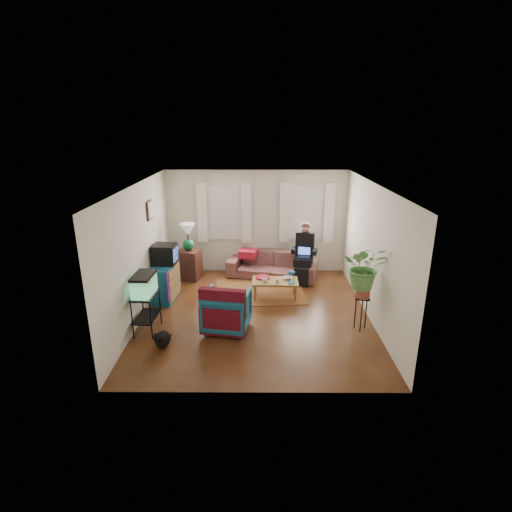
{
  "coord_description": "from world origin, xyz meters",
  "views": [
    {
      "loc": [
        0.04,
        -7.31,
        3.68
      ],
      "look_at": [
        0.0,
        0.4,
        1.1
      ],
      "focal_mm": 28.0,
      "sensor_mm": 36.0,
      "label": 1
    }
  ],
  "objects_px": {
    "sofa": "(272,261)",
    "armchair": "(227,309)",
    "side_table": "(189,264)",
    "plant_stand": "(361,313)",
    "dresser": "(165,282)",
    "aquarium_stand": "(147,313)",
    "coffee_table": "(275,289)"
  },
  "relations": [
    {
      "from": "sofa",
      "to": "armchair",
      "type": "distance_m",
      "value": 2.83
    },
    {
      "from": "aquarium_stand",
      "to": "coffee_table",
      "type": "distance_m",
      "value": 2.84
    },
    {
      "from": "armchair",
      "to": "plant_stand",
      "type": "relative_size",
      "value": 1.25
    },
    {
      "from": "armchair",
      "to": "side_table",
      "type": "bearing_deg",
      "value": -56.52
    },
    {
      "from": "side_table",
      "to": "aquarium_stand",
      "type": "distance_m",
      "value": 2.67
    },
    {
      "from": "side_table",
      "to": "sofa",
      "type": "bearing_deg",
      "value": 3.44
    },
    {
      "from": "plant_stand",
      "to": "side_table",
      "type": "bearing_deg",
      "value": 144.59
    },
    {
      "from": "coffee_table",
      "to": "dresser",
      "type": "bearing_deg",
      "value": -177.85
    },
    {
      "from": "side_table",
      "to": "aquarium_stand",
      "type": "height_order",
      "value": "aquarium_stand"
    },
    {
      "from": "plant_stand",
      "to": "sofa",
      "type": "bearing_deg",
      "value": 120.04
    },
    {
      "from": "sofa",
      "to": "plant_stand",
      "type": "xyz_separation_m",
      "value": [
        1.55,
        -2.68,
        -0.1
      ]
    },
    {
      "from": "side_table",
      "to": "coffee_table",
      "type": "bearing_deg",
      "value": -29.23
    },
    {
      "from": "aquarium_stand",
      "to": "coffee_table",
      "type": "bearing_deg",
      "value": 34.19
    },
    {
      "from": "dresser",
      "to": "coffee_table",
      "type": "distance_m",
      "value": 2.41
    },
    {
      "from": "dresser",
      "to": "coffee_table",
      "type": "height_order",
      "value": "dresser"
    },
    {
      "from": "dresser",
      "to": "armchair",
      "type": "distance_m",
      "value": 1.98
    },
    {
      "from": "sofa",
      "to": "plant_stand",
      "type": "distance_m",
      "value": 3.1
    },
    {
      "from": "sofa",
      "to": "armchair",
      "type": "bearing_deg",
      "value": -95.57
    },
    {
      "from": "sofa",
      "to": "side_table",
      "type": "xyz_separation_m",
      "value": [
        -2.05,
        -0.12,
        -0.06
      ]
    },
    {
      "from": "aquarium_stand",
      "to": "coffee_table",
      "type": "xyz_separation_m",
      "value": [
        2.41,
        1.49,
        -0.17
      ]
    },
    {
      "from": "aquarium_stand",
      "to": "armchair",
      "type": "xyz_separation_m",
      "value": [
        1.47,
        0.1,
        0.04
      ]
    },
    {
      "from": "side_table",
      "to": "aquarium_stand",
      "type": "relative_size",
      "value": 0.99
    },
    {
      "from": "side_table",
      "to": "plant_stand",
      "type": "relative_size",
      "value": 1.12
    },
    {
      "from": "side_table",
      "to": "armchair",
      "type": "distance_m",
      "value": 2.78
    },
    {
      "from": "sofa",
      "to": "dresser",
      "type": "relative_size",
      "value": 2.46
    },
    {
      "from": "dresser",
      "to": "aquarium_stand",
      "type": "height_order",
      "value": "dresser"
    },
    {
      "from": "side_table",
      "to": "armchair",
      "type": "height_order",
      "value": "armchair"
    },
    {
      "from": "sofa",
      "to": "armchair",
      "type": "xyz_separation_m",
      "value": [
        -0.93,
        -2.67,
        -0.01
      ]
    },
    {
      "from": "plant_stand",
      "to": "aquarium_stand",
      "type": "bearing_deg",
      "value": -178.7
    },
    {
      "from": "armchair",
      "to": "plant_stand",
      "type": "distance_m",
      "value": 2.49
    },
    {
      "from": "aquarium_stand",
      "to": "armchair",
      "type": "bearing_deg",
      "value": 6.47
    },
    {
      "from": "armchair",
      "to": "plant_stand",
      "type": "height_order",
      "value": "armchair"
    }
  ]
}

